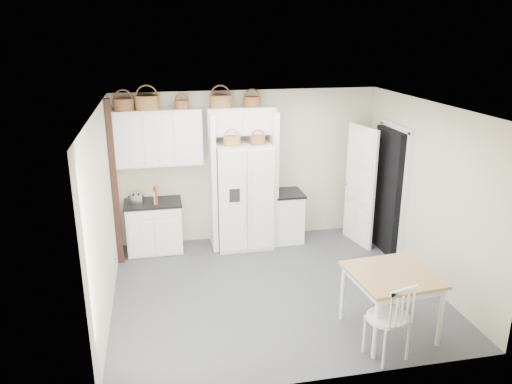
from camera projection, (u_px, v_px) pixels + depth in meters
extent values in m
plane|color=#3E404A|center=(274.00, 289.00, 7.16)|extent=(4.50, 4.50, 0.00)
plane|color=white|center=(277.00, 107.00, 6.36)|extent=(4.50, 4.50, 0.00)
plane|color=beige|center=(248.00, 166.00, 8.62)|extent=(4.50, 0.00, 4.50)
plane|color=beige|center=(103.00, 215.00, 6.33)|extent=(0.00, 4.00, 4.00)
plane|color=beige|center=(427.00, 193.00, 7.18)|extent=(0.00, 4.00, 4.00)
cube|color=white|center=(243.00, 195.00, 8.40)|extent=(0.92, 0.74, 1.77)
cube|color=white|center=(155.00, 227.00, 8.30)|extent=(0.89, 0.56, 0.82)
cube|color=white|center=(287.00, 217.00, 8.73)|extent=(0.48, 0.57, 0.84)
cube|color=olive|center=(390.00, 303.00, 6.03)|extent=(1.03, 1.03, 0.80)
cube|color=white|center=(388.00, 317.00, 5.54)|extent=(0.59, 0.56, 1.00)
cube|color=black|center=(153.00, 203.00, 8.17)|extent=(0.92, 0.60, 0.04)
cube|color=black|center=(288.00, 193.00, 8.60)|extent=(0.52, 0.61, 0.04)
cube|color=silver|center=(136.00, 199.00, 8.06)|extent=(0.25, 0.18, 0.16)
cube|color=maroon|center=(155.00, 196.00, 8.06)|extent=(0.06, 0.18, 0.26)
cube|color=beige|center=(155.00, 197.00, 8.07)|extent=(0.04, 0.15, 0.22)
cylinder|color=brown|center=(124.00, 105.00, 7.73)|extent=(0.32, 0.32, 0.18)
cylinder|color=brown|center=(147.00, 103.00, 7.79)|extent=(0.37, 0.37, 0.22)
cylinder|color=brown|center=(182.00, 104.00, 7.91)|extent=(0.23, 0.23, 0.13)
cylinder|color=brown|center=(221.00, 101.00, 8.02)|extent=(0.36, 0.36, 0.20)
cylinder|color=brown|center=(252.00, 102.00, 8.12)|extent=(0.28, 0.28, 0.16)
cylinder|color=brown|center=(232.00, 141.00, 7.97)|extent=(0.27, 0.27, 0.15)
cylinder|color=brown|center=(258.00, 141.00, 8.05)|extent=(0.24, 0.24, 0.13)
cube|color=white|center=(158.00, 137.00, 7.99)|extent=(1.40, 0.34, 0.90)
cube|color=white|center=(241.00, 121.00, 8.18)|extent=(1.12, 0.34, 0.45)
cube|color=white|center=(212.00, 181.00, 8.26)|extent=(0.08, 0.60, 2.30)
cube|color=white|center=(272.00, 178.00, 8.46)|extent=(0.08, 0.60, 2.30)
cube|color=black|center=(114.00, 184.00, 7.60)|extent=(0.09, 0.09, 2.60)
cube|color=black|center=(389.00, 191.00, 8.18)|extent=(0.18, 0.85, 2.05)
cube|color=white|center=(360.00, 186.00, 8.43)|extent=(0.21, 0.79, 2.05)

